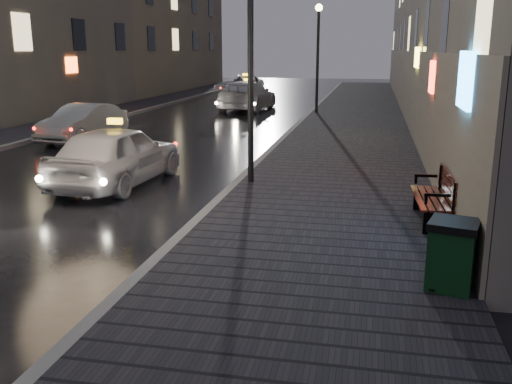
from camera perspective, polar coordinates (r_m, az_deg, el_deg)
ground at (r=9.19m, az=-20.18°, el=-7.70°), size 120.00×120.00×0.00m
sidewalk at (r=28.39m, az=10.00°, el=7.40°), size 4.60×58.00×0.15m
curb at (r=28.56m, az=5.14°, el=7.60°), size 0.20×58.00×0.15m
sidewalk_far at (r=31.37m, az=-13.88°, el=7.83°), size 2.40×58.00×0.15m
curb_far at (r=30.84m, az=-11.68°, el=7.84°), size 0.20×58.00×0.15m
building_far_c at (r=49.70m, az=-10.34°, el=16.44°), size 6.00×22.00×11.00m
lamp_near at (r=13.50m, az=-0.55°, el=15.00°), size 0.36×0.36×5.28m
lamp_far at (r=29.34m, az=6.22°, el=14.43°), size 0.36×0.36×5.28m
bench at (r=11.04m, az=17.69°, el=-0.46°), size 0.72×1.89×0.95m
trash_bin at (r=8.04m, az=19.00°, el=-5.92°), size 0.76×0.76×0.94m
taxi_near at (r=14.43m, az=-13.74°, el=3.63°), size 2.09×4.56×1.51m
car_left_mid at (r=22.01m, az=-16.91°, el=6.67°), size 1.85×4.16×1.33m
taxi_mid at (r=31.76m, az=-0.90°, el=9.61°), size 2.61×5.65×1.60m
taxi_far at (r=42.03m, az=-1.10°, el=10.60°), size 2.89×5.41×1.45m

